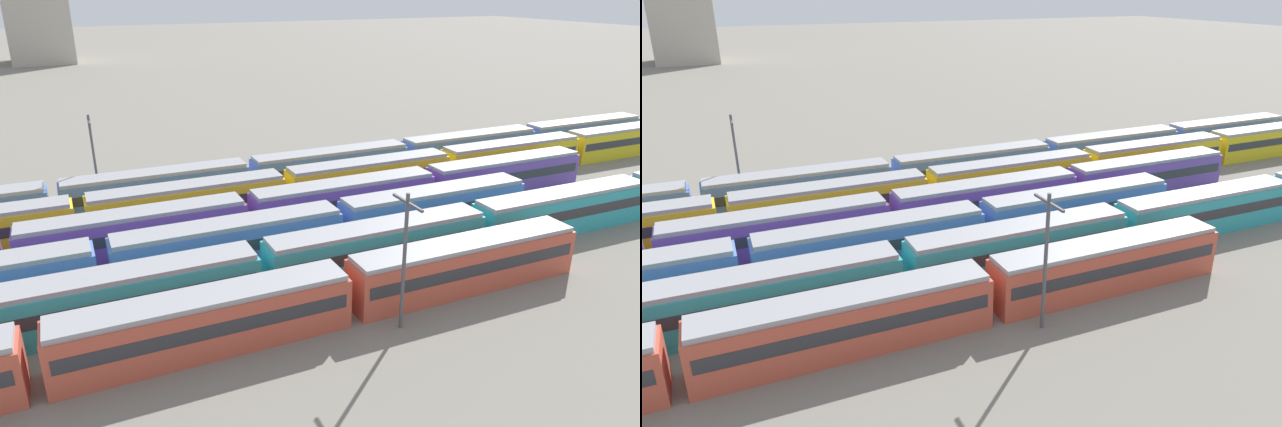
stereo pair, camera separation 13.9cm
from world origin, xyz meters
The scene contains 8 objects.
train_track_0 centered at (16.85, 0.00, 1.90)m, with size 55.80×3.06×3.75m.
train_track_1 centered at (40.96, 5.20, 1.90)m, with size 112.50×3.06×3.75m.
train_track_2 centered at (21.34, 10.40, 1.90)m, with size 55.80×3.06×3.75m.
train_track_3 centered at (24.37, 15.60, 1.90)m, with size 74.70×3.06×3.75m.
train_track_4 centered at (48.73, 20.80, 1.90)m, with size 112.50×3.06×3.75m.
train_track_5 centered at (37.30, 26.00, 1.90)m, with size 93.60×3.06×3.75m.
catenary_pole_0 centered at (28.78, -2.75, 5.15)m, with size 0.24×3.20×9.23m.
catenary_pole_1 centered at (13.07, 29.15, 5.10)m, with size 0.24×3.20×9.13m.
Camera 2 is at (10.91, -30.18, 20.71)m, focal length 32.64 mm.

